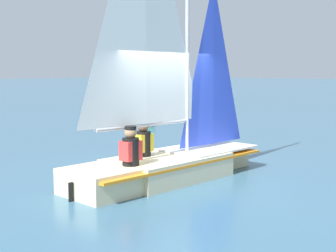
% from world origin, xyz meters
% --- Properties ---
extents(ground_plane, '(260.00, 260.00, 0.00)m').
position_xyz_m(ground_plane, '(0.00, 0.00, 0.00)').
color(ground_plane, '#38607A').
extents(sailboat_main, '(4.57, 1.46, 6.09)m').
position_xyz_m(sailboat_main, '(0.04, 0.00, 0.90)').
color(sailboat_main, beige).
rests_on(sailboat_main, ground_plane).
extents(sailor_helm, '(0.34, 0.30, 1.16)m').
position_xyz_m(sailor_helm, '(0.35, -0.34, 0.62)').
color(sailor_helm, black).
rests_on(sailor_helm, ground_plane).
extents(sailor_crew, '(0.34, 0.30, 1.16)m').
position_xyz_m(sailor_crew, '(1.13, 0.17, 0.63)').
color(sailor_crew, black).
rests_on(sailor_crew, ground_plane).
extents(buoy_marker, '(0.63, 0.63, 1.30)m').
position_xyz_m(buoy_marker, '(-5.93, -6.96, 0.23)').
color(buoy_marker, green).
rests_on(buoy_marker, ground_plane).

